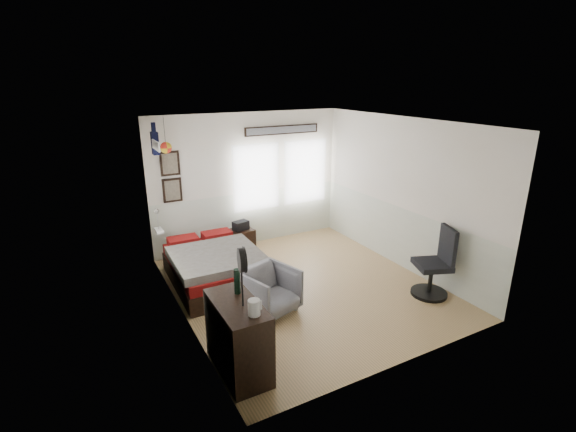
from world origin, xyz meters
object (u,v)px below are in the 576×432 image
(bed, at_px, (214,266))
(armchair, at_px, (270,291))
(nightstand, at_px, (241,241))
(task_chair, at_px, (436,268))
(dresser, at_px, (238,337))

(bed, xyz_separation_m, armchair, (0.43, -1.27, 0.04))
(armchair, xyz_separation_m, nightstand, (0.48, 2.28, -0.10))
(armchair, relative_size, task_chair, 0.65)
(dresser, distance_m, armchair, 1.36)
(nightstand, bearing_deg, bed, -136.37)
(task_chair, bearing_deg, bed, 166.13)
(bed, relative_size, nightstand, 4.11)
(dresser, xyz_separation_m, armchair, (0.90, 1.02, -0.11))
(bed, xyz_separation_m, task_chair, (2.96, -2.07, 0.17))
(nightstand, relative_size, task_chair, 0.41)
(armchair, bearing_deg, task_chair, -34.96)
(bed, height_order, nightstand, bed)
(armchair, bearing_deg, dresser, -148.90)
(nightstand, distance_m, task_chair, 3.71)
(dresser, bearing_deg, nightstand, 67.21)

